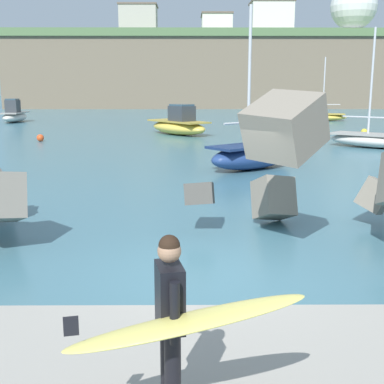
{
  "coord_description": "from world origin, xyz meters",
  "views": [
    {
      "loc": [
        -0.29,
        -8.41,
        3.26
      ],
      "look_at": [
        -0.23,
        0.5,
        1.4
      ],
      "focal_mm": 46.77,
      "sensor_mm": 36.0,
      "label": 1
    }
  ],
  "objects": [
    {
      "name": "mooring_buoy_middle",
      "position": [
        12.08,
        26.8,
        0.22
      ],
      "size": [
        0.44,
        0.44,
        0.44
      ],
      "color": "yellow",
      "rests_on": "ground"
    },
    {
      "name": "boat_mid_centre",
      "position": [
        -0.99,
        27.13,
        0.69
      ],
      "size": [
        5.0,
        5.73,
        2.14
      ],
      "color": "#EAC64C",
      "rests_on": "ground"
    },
    {
      "name": "station_building_central",
      "position": [
        -9.77,
        91.03,
        15.34
      ],
      "size": [
        7.23,
        6.04,
        6.51
      ],
      "color": "#B2ADA3",
      "rests_on": "headland_bluff"
    },
    {
      "name": "ground_plane",
      "position": [
        0.0,
        0.0,
        0.0
      ],
      "size": [
        400.0,
        400.0,
        0.0
      ],
      "primitive_type": "plane",
      "color": "#42707F"
    },
    {
      "name": "boat_near_right",
      "position": [
        -17.08,
        40.23,
        0.7
      ],
      "size": [
        1.94,
        4.76,
        2.25
      ],
      "color": "beige",
      "rests_on": "ground"
    },
    {
      "name": "headland_bluff",
      "position": [
        10.37,
        90.5,
        6.06
      ],
      "size": [
        80.57,
        41.95,
        12.07
      ],
      "color": "#756651",
      "rests_on": "ground"
    },
    {
      "name": "station_building_east",
      "position": [
        14.87,
        87.69,
        15.37
      ],
      "size": [
        7.81,
        6.29,
        6.57
      ],
      "color": "silver",
      "rests_on": "headland_bluff"
    },
    {
      "name": "surfer_with_board",
      "position": [
        -0.4,
        -4.36,
        1.28
      ],
      "size": [
        2.12,
        1.33,
        1.78
      ],
      "color": "black",
      "rests_on": "walkway_path"
    },
    {
      "name": "mooring_buoy_inner",
      "position": [
        -9.48,
        22.58,
        0.22
      ],
      "size": [
        0.44,
        0.44,
        0.44
      ],
      "color": "#E54C1E",
      "rests_on": "ground"
    },
    {
      "name": "breakwater_jetty",
      "position": [
        -0.46,
        1.44,
        1.26
      ],
      "size": [
        31.07,
        6.53,
        3.24
      ],
      "color": "#4C4944",
      "rests_on": "ground"
    },
    {
      "name": "station_building_west",
      "position": [
        5.29,
        95.65,
        14.83
      ],
      "size": [
        6.15,
        7.65,
        5.49
      ],
      "color": "silver",
      "rests_on": "headland_bluff"
    },
    {
      "name": "boat_mid_right",
      "position": [
        12.73,
        42.08,
        0.43
      ],
      "size": [
        5.74,
        2.74,
        6.21
      ],
      "color": "#EAC64C",
      "rests_on": "ground"
    },
    {
      "name": "boat_near_centre",
      "position": [
        2.35,
        11.84,
        0.57
      ],
      "size": [
        4.38,
        3.94,
        6.37
      ],
      "color": "navy",
      "rests_on": "ground"
    },
    {
      "name": "boat_far_centre",
      "position": [
        10.01,
        19.21,
        0.45
      ],
      "size": [
        5.04,
        4.52,
        6.44
      ],
      "color": "beige",
      "rests_on": "ground"
    },
    {
      "name": "radar_dome",
      "position": [
        31.49,
        92.66,
        18.14
      ],
      "size": [
        8.81,
        8.81,
        10.91
      ],
      "color": "silver",
      "rests_on": "headland_bluff"
    }
  ]
}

